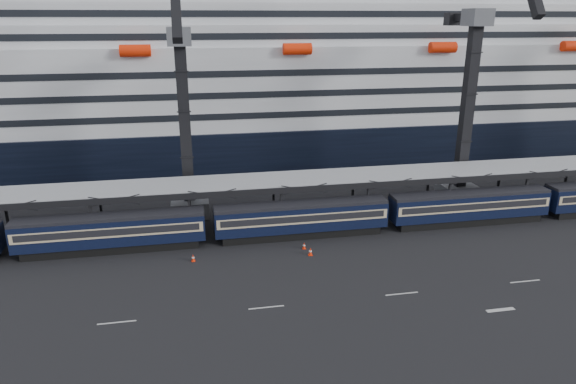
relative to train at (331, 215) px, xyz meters
The scene contains 10 objects.
ground 11.25m from the train, 65.06° to the right, with size 260.00×260.00×0.00m, color black.
lane_markings 20.02m from the train, 49.95° to the right, with size 111.00×4.27×0.02m.
train is the anchor object (origin of this frame).
canopy 6.85m from the train, 40.71° to the left, with size 130.00×6.25×5.53m.
cruise_ship 37.56m from the train, 84.34° to the left, with size 214.09×28.84×34.00m.
crane_dark_near 20.10m from the train, 150.76° to the left, with size 4.50×17.75×35.08m.
crane_dark_mid 23.83m from the train, 21.11° to the left, with size 4.50×18.24×39.64m.
traffic_cone_b 15.87m from the train, 164.82° to the right, with size 0.38×0.38×0.76m.
traffic_cone_c 5.35m from the train, 138.58° to the right, with size 0.36×0.36×0.73m.
traffic_cone_d 6.30m from the train, 125.06° to the right, with size 0.42×0.42×0.85m.
Camera 1 is at (-19.21, -41.11, 22.89)m, focal length 32.00 mm.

